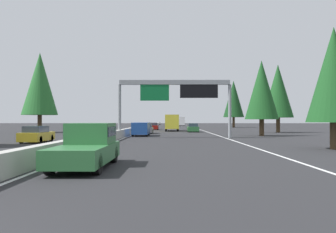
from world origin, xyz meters
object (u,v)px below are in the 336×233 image
at_px(pickup_distant_b, 172,124).
at_px(sign_gantry_overhead, 176,92).
at_px(pickup_mid_left, 88,145).
at_px(conifer_right_mid, 278,91).
at_px(conifer_left_near, 40,84).
at_px(oncoming_near, 37,135).
at_px(sedan_mid_right, 147,129).
at_px(bus_mid_center, 181,121).
at_px(sedan_near_center, 193,128).
at_px(conifer_right_foreground, 334,75).
at_px(box_truck_far_center, 172,122).
at_px(minivan_near_right, 141,128).
at_px(conifer_right_far, 234,99).
at_px(conifer_right_near, 262,90).
at_px(sedan_far_right, 154,126).

bearing_deg(pickup_distant_b, sign_gantry_overhead, -179.65).
height_order(pickup_mid_left, conifer_right_mid, conifer_right_mid).
relative_size(pickup_distant_b, conifer_left_near, 0.44).
xyz_separation_m(pickup_mid_left, oncoming_near, (16.12, 8.48, -0.23)).
height_order(sedan_mid_right, oncoming_near, same).
distance_m(bus_mid_center, sedan_mid_right, 74.46).
bearing_deg(sedan_near_center, conifer_right_foreground, -167.73).
bearing_deg(box_truck_far_center, pickup_distant_b, 0.00).
height_order(pickup_distant_b, conifer_left_near, conifer_left_near).
relative_size(sign_gantry_overhead, minivan_near_right, 2.54).
bearing_deg(sedan_near_center, minivan_near_right, 153.12).
bearing_deg(conifer_right_far, conifer_right_near, 173.77).
height_order(sedan_near_center, bus_mid_center, bus_mid_center).
xyz_separation_m(sedan_far_right, conifer_right_foreground, (-47.72, -14.71, 4.41)).
bearing_deg(sedan_mid_right, conifer_right_near, -116.60).
xyz_separation_m(bus_mid_center, sedan_mid_right, (-74.12, 7.03, -1.03)).
xyz_separation_m(sedan_far_right, box_truck_far_center, (-7.71, -3.72, 0.93)).
xyz_separation_m(sign_gantry_overhead, sedan_near_center, (19.52, -3.08, -4.46)).
bearing_deg(box_truck_far_center, conifer_right_foreground, -164.63).
bearing_deg(pickup_mid_left, minivan_near_right, 0.45).
xyz_separation_m(sedan_far_right, conifer_right_near, (-27.67, -14.98, 5.11)).
height_order(sedan_far_right, conifer_right_foreground, conifer_right_foreground).
xyz_separation_m(sedan_mid_right, conifer_right_near, (-7.53, -15.03, 5.11)).
bearing_deg(pickup_distant_b, conifer_left_near, 158.37).
bearing_deg(bus_mid_center, minivan_near_right, 174.98).
relative_size(bus_mid_center, conifer_right_near, 1.21).
distance_m(bus_mid_center, pickup_distant_b, 16.62).
xyz_separation_m(conifer_right_near, conifer_right_far, (50.28, -5.49, 1.91)).
relative_size(sedan_far_right, conifer_left_near, 0.34).
bearing_deg(conifer_right_far, sedan_mid_right, 154.36).
relative_size(sedan_near_center, conifer_right_far, 0.35).
relative_size(pickup_mid_left, conifer_right_mid, 0.51).
height_order(sedan_far_right, sedan_mid_right, same).
relative_size(sign_gantry_overhead, sedan_near_center, 2.88).
relative_size(bus_mid_center, sedan_far_right, 2.61).
distance_m(box_truck_far_center, sedan_mid_right, 13.02).
height_order(sedan_near_center, conifer_right_far, conifer_right_far).
xyz_separation_m(pickup_mid_left, conifer_right_foreground, (8.90, -14.69, 4.17)).
bearing_deg(pickup_distant_b, sedan_near_center, -176.06).
bearing_deg(sign_gantry_overhead, conifer_right_near, -64.80).
xyz_separation_m(sedan_mid_right, conifer_left_near, (4.23, 17.50, 7.14)).
distance_m(sedan_mid_right, conifer_right_mid, 22.12).
xyz_separation_m(pickup_mid_left, minivan_near_right, (28.71, 0.22, 0.04)).
bearing_deg(sign_gantry_overhead, sedan_far_right, 7.20).
relative_size(pickup_mid_left, conifer_right_near, 0.59).
xyz_separation_m(sedan_far_right, conifer_right_mid, (-15.58, -20.76, 5.98)).
xyz_separation_m(sign_gantry_overhead, conifer_right_mid, (17.19, -16.61, 1.52)).
bearing_deg(minivan_near_right, bus_mid_center, -5.02).
height_order(pickup_mid_left, box_truck_far_center, box_truck_far_center).
xyz_separation_m(box_truck_far_center, conifer_right_near, (-19.96, -11.27, 4.18)).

